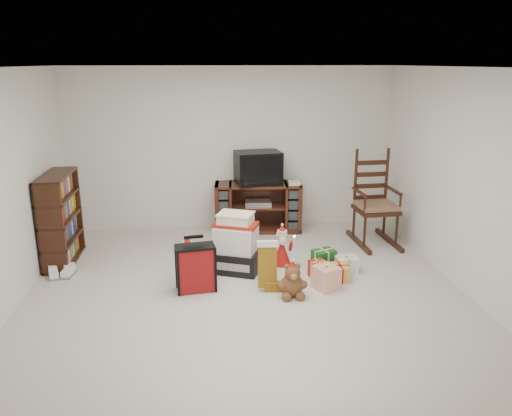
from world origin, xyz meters
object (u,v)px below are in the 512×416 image
at_px(teddy_bear, 292,282).
at_px(gift_cluster, 329,268).
at_px(gift_pile, 236,246).
at_px(mrs_claus_figurine, 188,262).
at_px(santa_figurine, 282,251).
at_px(rocking_chair, 374,210).
at_px(red_suitcase, 196,268).
at_px(crt_television, 258,168).
at_px(tv_stand, 258,207).
at_px(sneaker_pair, 61,273).
at_px(bookshelf, 61,220).

distance_m(teddy_bear, gift_cluster, 0.73).
distance_m(gift_pile, mrs_claus_figurine, 0.63).
bearing_deg(teddy_bear, santa_figurine, 88.85).
distance_m(rocking_chair, gift_pile, 2.25).
relative_size(red_suitcase, mrs_claus_figurine, 1.18).
distance_m(santa_figurine, crt_television, 1.70).
bearing_deg(mrs_claus_figurine, crt_television, 58.45).
height_order(tv_stand, santa_figurine, tv_stand).
bearing_deg(sneaker_pair, crt_television, 20.55).
bearing_deg(gift_cluster, red_suitcase, -172.94).
relative_size(mrs_claus_figurine, crt_television, 0.75).
height_order(bookshelf, teddy_bear, bookshelf).
xyz_separation_m(tv_stand, gift_pile, (-0.46, -1.55, -0.05)).
relative_size(bookshelf, crt_television, 1.63).
relative_size(santa_figurine, mrs_claus_figurine, 1.06).
bearing_deg(crt_television, tv_stand, 35.93).
bearing_deg(gift_pile, crt_television, 95.17).
relative_size(red_suitcase, gift_cluster, 0.83).
bearing_deg(red_suitcase, gift_pile, 38.39).
height_order(gift_pile, red_suitcase, gift_pile).
xyz_separation_m(bookshelf, rocking_chair, (4.32, 0.28, -0.09)).
xyz_separation_m(bookshelf, santa_figurine, (2.84, -0.53, -0.35)).
height_order(tv_stand, crt_television, crt_television).
bearing_deg(santa_figurine, crt_television, 95.18).
bearing_deg(crt_television, gift_pile, -113.73).
relative_size(bookshelf, red_suitcase, 1.83).
bearing_deg(gift_pile, rocking_chair, 43.87).
relative_size(rocking_chair, gift_pile, 1.89).
xyz_separation_m(santa_figurine, mrs_claus_figurine, (-1.19, -0.21, -0.01)).
xyz_separation_m(rocking_chair, gift_pile, (-2.07, -0.85, -0.15)).
bearing_deg(red_suitcase, gift_cluster, -0.70).
bearing_deg(bookshelf, gift_cluster, -14.77).
bearing_deg(rocking_chair, teddy_bear, -135.48).
height_order(red_suitcase, sneaker_pair, red_suitcase).
xyz_separation_m(gift_pile, santa_figurine, (0.59, 0.04, -0.10)).
height_order(teddy_bear, crt_television, crt_television).
xyz_separation_m(rocking_chair, gift_cluster, (-0.95, -1.17, -0.36)).
xyz_separation_m(red_suitcase, santa_figurine, (1.09, 0.56, -0.06)).
bearing_deg(tv_stand, sneaker_pair, -146.12).
height_order(teddy_bear, sneaker_pair, teddy_bear).
bearing_deg(gift_cluster, bookshelf, 165.23).
height_order(santa_figurine, sneaker_pair, santa_figurine).
height_order(gift_pile, sneaker_pair, gift_pile).
distance_m(santa_figurine, gift_cluster, 0.66).
xyz_separation_m(bookshelf, gift_pile, (2.25, -0.57, -0.24)).
height_order(gift_pile, mrs_claus_figurine, gift_pile).
xyz_separation_m(tv_stand, red_suitcase, (-0.96, -2.07, -0.10)).
relative_size(tv_stand, rocking_chair, 0.96).
xyz_separation_m(teddy_bear, crt_television, (-0.12, 2.34, 0.83)).
bearing_deg(bookshelf, tv_stand, 19.87).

